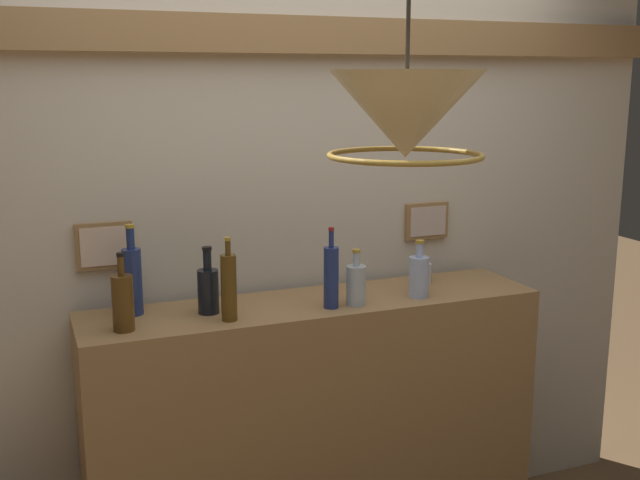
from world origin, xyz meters
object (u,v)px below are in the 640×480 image
object	(u,v)px
liquor_bottle_sherry	(229,287)
liquor_bottle_gin	(208,289)
liquor_bottle_tequila	(356,284)
glass_tumbler_rocks	(423,273)
liquor_bottle_vermouth	(419,275)
liquor_bottle_mezcal	(331,276)
liquor_bottle_whiskey	(123,302)
liquor_bottle_amaro	(132,279)
pendant_lamp	(406,117)

from	to	relation	value
liquor_bottle_sherry	liquor_bottle_gin	size ratio (longest dim) A/B	1.22
liquor_bottle_tequila	glass_tumbler_rocks	world-z (taller)	liquor_bottle_tequila
liquor_bottle_sherry	liquor_bottle_vermouth	distance (m)	0.76
liquor_bottle_mezcal	liquor_bottle_tequila	xyz separation A→B (m)	(0.10, -0.00, -0.04)
liquor_bottle_mezcal	liquor_bottle_sherry	xyz separation A→B (m)	(-0.39, -0.01, 0.00)
liquor_bottle_whiskey	liquor_bottle_amaro	bearing A→B (deg)	71.27
liquor_bottle_sherry	liquor_bottle_gin	distance (m)	0.13
pendant_lamp	liquor_bottle_vermouth	bearing A→B (deg)	57.24
liquor_bottle_amaro	liquor_bottle_whiskey	distance (m)	0.19
liquor_bottle_vermouth	glass_tumbler_rocks	size ratio (longest dim) A/B	2.73
liquor_bottle_whiskey	liquor_bottle_tequila	size ratio (longest dim) A/B	1.25
liquor_bottle_gin	glass_tumbler_rocks	distance (m)	0.93
liquor_bottle_vermouth	liquor_bottle_tequila	size ratio (longest dim) A/B	1.05
liquor_bottle_amaro	liquor_bottle_tequila	size ratio (longest dim) A/B	1.54
liquor_bottle_whiskey	pendant_lamp	bearing A→B (deg)	-43.58
liquor_bottle_amaro	liquor_bottle_tequila	distance (m)	0.82
liquor_bottle_vermouth	pendant_lamp	xyz separation A→B (m)	(-0.42, -0.66, 0.65)
liquor_bottle_sherry	liquor_bottle_mezcal	bearing A→B (deg)	1.05
liquor_bottle_amaro	glass_tumbler_rocks	distance (m)	1.19
liquor_bottle_mezcal	liquor_bottle_gin	bearing A→B (deg)	166.63
pendant_lamp	glass_tumbler_rocks	bearing A→B (deg)	56.94
liquor_bottle_vermouth	liquor_bottle_gin	bearing A→B (deg)	173.14
liquor_bottle_sherry	liquor_bottle_whiskey	bearing A→B (deg)	176.29
liquor_bottle_mezcal	liquor_bottle_amaro	xyz separation A→B (m)	(-0.69, 0.19, 0.01)
liquor_bottle_vermouth	liquor_bottle_mezcal	bearing A→B (deg)	-178.97
liquor_bottle_gin	liquor_bottle_mezcal	bearing A→B (deg)	-13.37
liquor_bottle_amaro	liquor_bottle_gin	xyz separation A→B (m)	(0.25, -0.09, -0.04)
liquor_bottle_sherry	liquor_bottle_tequila	bearing A→B (deg)	0.38
liquor_bottle_mezcal	liquor_bottle_tequila	size ratio (longest dim) A/B	1.41
liquor_bottle_vermouth	liquor_bottle_gin	size ratio (longest dim) A/B	0.92
liquor_bottle_mezcal	liquor_bottle_amaro	world-z (taller)	liquor_bottle_amaro
liquor_bottle_sherry	liquor_bottle_tequila	size ratio (longest dim) A/B	1.39
liquor_bottle_tequila	pendant_lamp	bearing A→B (deg)	-103.08
liquor_bottle_sherry	glass_tumbler_rocks	distance (m)	0.91
liquor_bottle_sherry	liquor_bottle_vermouth	size ratio (longest dim) A/B	1.33
liquor_bottle_mezcal	liquor_bottle_sherry	size ratio (longest dim) A/B	1.02
liquor_bottle_amaro	glass_tumbler_rocks	world-z (taller)	liquor_bottle_amaro
liquor_bottle_amaro	liquor_bottle_whiskey	bearing A→B (deg)	-108.73
liquor_bottle_mezcal	liquor_bottle_gin	distance (m)	0.45
liquor_bottle_sherry	glass_tumbler_rocks	world-z (taller)	liquor_bottle_sherry
liquor_bottle_sherry	liquor_bottle_vermouth	world-z (taller)	liquor_bottle_sherry
liquor_bottle_vermouth	liquor_bottle_gin	world-z (taller)	liquor_bottle_gin
liquor_bottle_sherry	liquor_bottle_amaro	bearing A→B (deg)	146.92
liquor_bottle_sherry	liquor_bottle_whiskey	distance (m)	0.36
liquor_bottle_sherry	liquor_bottle_tequila	world-z (taller)	liquor_bottle_sherry
pendant_lamp	liquor_bottle_whiskey	bearing A→B (deg)	136.42
liquor_bottle_vermouth	glass_tumbler_rocks	world-z (taller)	liquor_bottle_vermouth
liquor_bottle_whiskey	liquor_bottle_tequila	bearing A→B (deg)	-1.36
liquor_bottle_mezcal	liquor_bottle_tequila	distance (m)	0.11
liquor_bottle_vermouth	glass_tumbler_rocks	xyz separation A→B (m)	(0.12, 0.18, -0.04)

